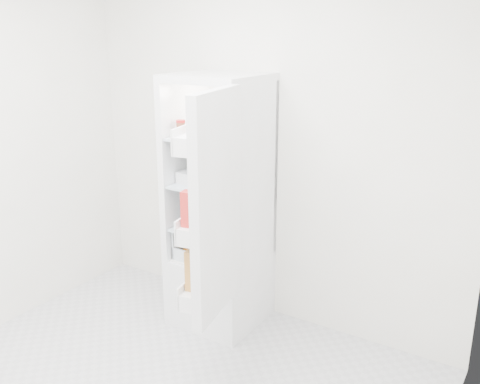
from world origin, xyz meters
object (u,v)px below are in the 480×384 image
Objects in this scene: refrigerator at (223,233)px; red_cabbage at (235,219)px; mushroom_bowl at (212,216)px; fridge_door at (212,210)px.

refrigerator reaches higher than red_cabbage.
red_cabbage reaches higher than mushroom_bowl.
refrigerator reaches higher than fridge_door.
fridge_door is (0.45, -0.61, 0.31)m from mushroom_bowl.
mushroom_bowl is (-0.08, -0.02, 0.12)m from refrigerator.
refrigerator reaches higher than mushroom_bowl.
refrigerator is at bearing 153.35° from red_cabbage.
refrigerator is 0.24m from red_cabbage.
fridge_door is at bearing -54.01° from mushroom_bowl.
red_cabbage is 1.04× the size of mushroom_bowl.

